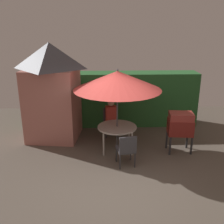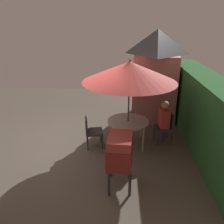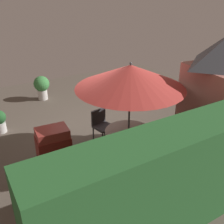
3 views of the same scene
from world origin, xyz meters
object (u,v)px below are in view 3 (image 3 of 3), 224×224
Objects in this scene: patio_table at (129,133)px; patio_umbrella at (130,76)px; chair_near_shed at (163,159)px; person_in_red at (161,147)px; garden_shed at (223,96)px; chair_far_side at (101,123)px; potted_plant_by_shed at (42,86)px; bbq_grill at (53,143)px.

patio_umbrella is (-0.00, -0.00, 1.44)m from patio_table.
chair_near_shed is 0.71× the size of person_in_red.
garden_shed is 3.41× the size of chair_far_side.
chair_far_side is 0.71× the size of person_in_red.
garden_shed is 2.02m from person_in_red.
person_in_red is at bearing 1.94° from garden_shed.
chair_near_shed and chair_far_side have the same top height.
chair_near_shed is 5.91m from potted_plant_by_shed.
patio_umbrella is 2.76× the size of chair_near_shed.
chair_far_side is (2.21, -1.98, -1.05)m from garden_shed.
garden_shed reaches higher than bbq_grill.
patio_table is at bearing 100.71° from chair_far_side.
bbq_grill is (3.83, -1.18, -0.72)m from garden_shed.
patio_table is (2.02, -0.96, -0.90)m from garden_shed.
garden_shed is at bearing 154.55° from patio_umbrella.
potted_plant_by_shed is at bearing -81.71° from chair_near_shed.
bbq_grill is 2.32m from person_in_red.
bbq_grill is at bearing 26.55° from chair_far_side.
garden_shed is at bearing -178.06° from person_in_red.
garden_shed reaches higher than chair_far_side.
chair_near_shed is 0.99× the size of potted_plant_by_shed.
potted_plant_by_shed is 5.83m from person_in_red.
patio_table is 1.83m from bbq_grill.
bbq_grill is 4.68m from potted_plant_by_shed.
bbq_grill is 1.84m from chair_far_side.
person_in_red is (-0.15, 1.02, -1.32)m from patio_umbrella.
bbq_grill is 1.33× the size of chair_near_shed.
patio_umbrella reaches higher than chair_far_side.
patio_umbrella is at bearing 173.19° from bbq_grill.
potted_plant_by_shed reaches higher than chair_near_shed.
bbq_grill is at bearing -17.07° from garden_shed.
bbq_grill is at bearing -32.25° from person_in_red.
patio_table is 1.27× the size of potted_plant_by_shed.
person_in_red is (-0.35, 2.05, 0.26)m from chair_far_side.
garden_shed is at bearing -175.43° from chair_near_shed.
garden_shed reaches higher than potted_plant_by_shed.
bbq_grill is 2.40m from chair_near_shed.
garden_shed is 2.44× the size of person_in_red.
garden_shed is 2.41m from patio_table.
potted_plant_by_shed is at bearing -81.75° from patio_table.
potted_plant_by_shed is (0.49, -3.72, 0.01)m from chair_far_side.
patio_umbrella is at bearing -90.45° from patio_table.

